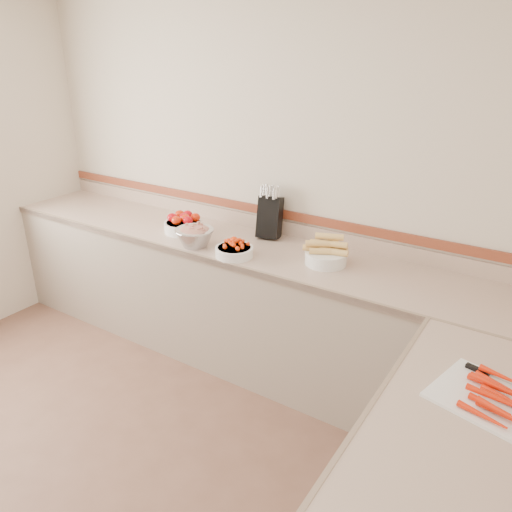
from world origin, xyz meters
The scene contains 8 objects.
back_wall centered at (0.00, 2.00, 1.30)m, with size 4.00×4.00×0.00m, color beige.
counter_back centered at (0.00, 1.68, 0.45)m, with size 4.00×0.65×1.08m.
knife_block centered at (0.11, 1.90, 1.05)m, with size 0.19×0.22×0.38m.
tomato_bowl centered at (-0.46, 1.65, 0.96)m, with size 0.28×0.28×0.14m.
cherry_tomato_bowl centered at (0.11, 1.47, 0.94)m, with size 0.24×0.24×0.13m.
corn_bowl centered at (0.64, 1.68, 0.96)m, with size 0.29×0.26×0.19m.
rhubarb_bowl centered at (-0.21, 1.47, 0.98)m, with size 0.26×0.26×0.15m.
cutting_board centered at (1.75, 0.85, 0.92)m, with size 0.50×0.43×0.06m.
Camera 1 is at (1.82, -0.91, 2.14)m, focal length 35.00 mm.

